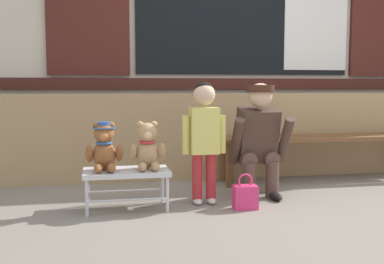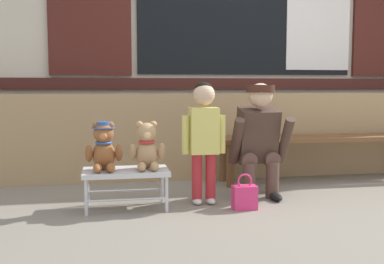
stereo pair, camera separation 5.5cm
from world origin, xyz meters
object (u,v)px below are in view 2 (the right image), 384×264
(teddy_bear_plain, at_px, (147,147))
(child_standing, at_px, (204,129))
(teddy_bear_with_hat, at_px, (104,147))
(small_display_bench, at_px, (126,174))
(wooden_bench_long, at_px, (323,143))
(adult_crouching, at_px, (259,140))
(handbag_on_ground, at_px, (245,197))

(teddy_bear_plain, relative_size, child_standing, 0.38)
(teddy_bear_with_hat, bearing_deg, small_display_bench, -0.77)
(wooden_bench_long, relative_size, adult_crouching, 2.21)
(child_standing, xyz_separation_m, adult_crouching, (0.51, 0.16, -0.11))
(teddy_bear_plain, bearing_deg, handbag_on_ground, -14.03)
(child_standing, distance_m, adult_crouching, 0.54)
(wooden_bench_long, xyz_separation_m, child_standing, (-1.33, -0.69, 0.22))
(small_display_bench, relative_size, teddy_bear_plain, 1.76)
(teddy_bear_plain, xyz_separation_m, adult_crouching, (0.95, 0.20, 0.02))
(small_display_bench, xyz_separation_m, teddy_bear_with_hat, (-0.16, 0.00, 0.21))
(wooden_bench_long, distance_m, adult_crouching, 0.99)
(teddy_bear_plain, height_order, adult_crouching, adult_crouching)
(teddy_bear_with_hat, xyz_separation_m, teddy_bear_plain, (0.32, -0.00, -0.01))
(child_standing, height_order, handbag_on_ground, child_standing)
(small_display_bench, height_order, adult_crouching, adult_crouching)
(adult_crouching, bearing_deg, teddy_bear_with_hat, -171.01)
(small_display_bench, distance_m, child_standing, 0.69)
(teddy_bear_plain, distance_m, handbag_on_ground, 0.83)
(adult_crouching, bearing_deg, handbag_on_ground, -121.90)
(wooden_bench_long, bearing_deg, handbag_on_ground, -139.51)
(teddy_bear_with_hat, relative_size, handbag_on_ground, 1.34)
(teddy_bear_with_hat, height_order, child_standing, child_standing)
(wooden_bench_long, height_order, adult_crouching, adult_crouching)
(small_display_bench, bearing_deg, child_standing, 3.92)
(wooden_bench_long, xyz_separation_m, small_display_bench, (-1.94, -0.73, -0.11))
(child_standing, relative_size, handbag_on_ground, 3.52)
(small_display_bench, distance_m, teddy_bear_plain, 0.25)
(wooden_bench_long, height_order, teddy_bear_with_hat, teddy_bear_with_hat)
(teddy_bear_with_hat, height_order, teddy_bear_plain, same)
(adult_crouching, bearing_deg, teddy_bear_plain, -168.04)
(wooden_bench_long, bearing_deg, teddy_bear_with_hat, -160.87)
(wooden_bench_long, relative_size, teddy_bear_plain, 5.78)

